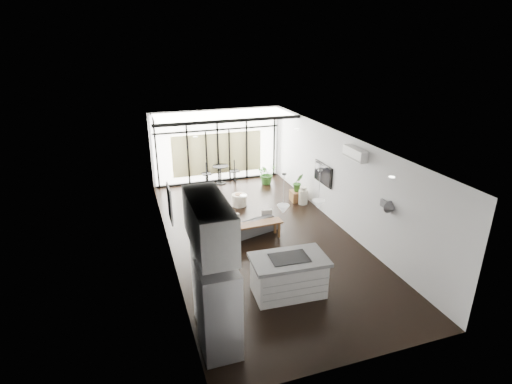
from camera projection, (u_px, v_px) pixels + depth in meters
floor at (259, 236)px, 11.38m from camera, size 5.00×10.00×0.00m
ceiling at (260, 141)px, 10.36m from camera, size 5.00×10.00×0.00m
wall_left at (167, 202)px, 10.13m from camera, size 0.02×10.00×2.80m
wall_right at (341, 181)px, 11.61m from camera, size 0.02×10.00×2.80m
wall_back at (217, 146)px, 15.28m from camera, size 5.00×0.02×2.80m
wall_front at (360, 297)px, 6.46m from camera, size 5.00×0.02×2.80m
glazing at (218, 147)px, 15.17m from camera, size 5.00×0.20×2.80m
skylight at (222, 115)px, 13.90m from camera, size 4.70×1.90×0.06m
neighbour_building at (218, 154)px, 15.35m from camera, size 3.50×0.02×1.60m
island at (289, 276)px, 8.72m from camera, size 1.69×1.06×0.90m
cooktop at (289, 258)px, 8.55m from camera, size 0.86×0.60×0.01m
fridge at (219, 310)px, 6.99m from camera, size 0.66×0.83×1.71m
appliance_column at (211, 267)px, 7.53m from camera, size 0.66×0.69×2.55m
upper_cabinets at (209, 224)px, 6.80m from camera, size 0.62×1.75×0.86m
pendant_left at (283, 209)px, 8.18m from camera, size 0.26×0.26×0.18m
pendant_right at (318, 204)px, 8.42m from camera, size 0.26×0.26×0.18m
sofa at (249, 222)px, 11.50m from camera, size 1.77×0.94×0.66m
console_bench at (256, 231)px, 11.15m from camera, size 1.53×0.43×0.49m
pouf at (239, 200)px, 13.38m from camera, size 0.57×0.57×0.40m
crate at (298, 196)px, 13.78m from camera, size 0.50×0.50×0.35m
plant_tall at (267, 176)px, 15.32m from camera, size 0.93×0.99×0.64m
plant_crate at (298, 187)px, 13.66m from camera, size 0.36×0.64×0.28m
milk_can at (303, 195)px, 13.48m from camera, size 0.32×0.32×0.61m
bistro_set at (221, 175)px, 15.33m from camera, size 1.44×0.60×0.69m
tv at (323, 174)px, 12.51m from camera, size 0.05×1.10×0.65m
ac_unit at (355, 154)px, 10.48m from camera, size 0.22×0.90×0.30m
framed_art at (170, 204)px, 9.64m from camera, size 0.04×0.70×0.90m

